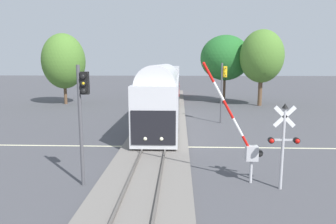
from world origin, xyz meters
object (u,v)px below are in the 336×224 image
at_px(crossing_gate_near, 247,144).
at_px(traffic_signal_median, 83,106).
at_px(oak_far_right, 262,56).
at_px(elm_centre_background, 225,58).
at_px(crossing_signal_mast, 283,138).
at_px(traffic_signal_far_side, 223,83).
at_px(commuter_train, 167,85).
at_px(pine_left_background, 64,61).

distance_m(crossing_gate_near, traffic_signal_median, 7.73).
distance_m(crossing_gate_near, oak_far_right, 27.80).
bearing_deg(elm_centre_background, crossing_gate_near, -96.12).
xyz_separation_m(crossing_signal_mast, elm_centre_background, (1.82, 30.83, 3.87)).
xyz_separation_m(crossing_signal_mast, traffic_signal_median, (-8.90, 0.11, 1.33)).
distance_m(crossing_signal_mast, traffic_signal_far_side, 15.23).
xyz_separation_m(commuter_train, elm_centre_background, (7.99, 5.60, 3.47)).
distance_m(crossing_signal_mast, pine_left_background, 34.46).
height_order(crossing_signal_mast, oak_far_right, oak_far_right).
xyz_separation_m(crossing_gate_near, traffic_signal_far_side, (0.85, 14.44, 1.84)).
relative_size(crossing_signal_mast, traffic_signal_far_side, 0.70).
bearing_deg(crossing_signal_mast, oak_far_right, 77.59).
distance_m(commuter_train, traffic_signal_median, 25.28).
bearing_deg(traffic_signal_median, pine_left_background, 112.19).
distance_m(commuter_train, crossing_gate_near, 24.98).
xyz_separation_m(crossing_gate_near, traffic_signal_median, (-7.49, -0.61, 1.81)).
bearing_deg(commuter_train, crossing_signal_mast, -76.26).
bearing_deg(crossing_signal_mast, traffic_signal_median, 179.28).
relative_size(crossing_gate_near, traffic_signal_far_side, 1.01).
bearing_deg(crossing_signal_mast, traffic_signal_far_side, 92.12).
height_order(traffic_signal_median, elm_centre_background, elm_centre_background).
bearing_deg(oak_far_right, crossing_signal_mast, -102.41).
distance_m(traffic_signal_median, elm_centre_background, 32.63).
relative_size(commuter_train, traffic_signal_median, 7.87).
xyz_separation_m(traffic_signal_median, pine_left_background, (-11.27, 27.63, 2.06)).
bearing_deg(traffic_signal_median, commuter_train, 83.79).
bearing_deg(traffic_signal_far_side, crossing_gate_near, -93.36).
xyz_separation_m(crossing_gate_near, pine_left_background, (-18.76, 27.02, 3.88)).
xyz_separation_m(crossing_signal_mast, traffic_signal_far_side, (-0.56, 15.16, 1.36)).
bearing_deg(commuter_train, pine_left_background, 169.83).
relative_size(commuter_train, crossing_gate_near, 7.70).
height_order(crossing_signal_mast, elm_centre_background, elm_centre_background).
bearing_deg(pine_left_background, elm_centre_background, 8.00).
xyz_separation_m(oak_far_right, pine_left_background, (-26.14, 0.59, -0.61)).
distance_m(crossing_gate_near, traffic_signal_far_side, 14.58).
height_order(traffic_signal_median, pine_left_background, pine_left_background).
height_order(commuter_train, traffic_signal_far_side, traffic_signal_far_side).
bearing_deg(traffic_signal_far_side, traffic_signal_median, -119.00).
xyz_separation_m(commuter_train, crossing_gate_near, (4.76, -24.50, -0.88)).
distance_m(oak_far_right, elm_centre_background, 5.55).
xyz_separation_m(crossing_gate_near, oak_far_right, (7.38, 26.42, 4.49)).
distance_m(traffic_signal_far_side, elm_centre_background, 16.05).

